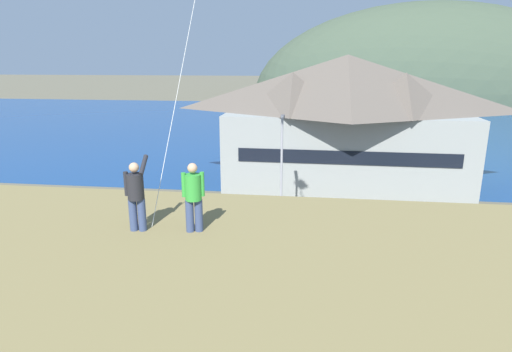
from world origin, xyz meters
name	(u,v)px	position (x,y,z in m)	size (l,w,h in m)	color
ground_plane	(237,305)	(0.00, 0.00, 0.00)	(600.00, 600.00, 0.00)	#66604C
parking_lot_pad	(252,258)	(0.00, 5.00, 0.05)	(40.00, 20.00, 0.10)	slate
bay_water	(293,124)	(0.00, 60.00, 0.01)	(360.00, 84.00, 0.03)	navy
far_hill_west_ridge	(424,100)	(35.58, 113.53, 0.00)	(99.72, 51.36, 54.12)	#42513D
harbor_lodge	(345,117)	(6.25, 21.60, 6.35)	(22.28, 12.37, 11.85)	#999E99
wharf_dock	(287,152)	(0.38, 34.31, 0.35)	(3.20, 12.15, 0.70)	#70604C
moored_boat_wharfside	(261,147)	(-3.01, 35.21, 0.72)	(2.74, 6.85, 2.16)	#23564C
parked_car_front_row_silver	(507,301)	(12.10, 0.14, 1.06)	(4.33, 2.33, 1.82)	black
parked_car_front_row_red	(320,285)	(3.92, 0.52, 1.06)	(4.29, 2.23, 1.82)	#B28923
parked_car_front_row_end	(428,240)	(10.31, 6.63, 1.06)	(4.21, 2.08, 1.82)	#236633
parked_car_corner_spot	(25,274)	(-10.72, -0.26, 1.06)	(4.22, 2.09, 1.82)	#236633
parked_car_back_row_left	(165,286)	(-3.39, -0.47, 1.06)	(4.28, 2.21, 1.82)	red
parking_light_pole	(282,164)	(1.31, 10.55, 4.50)	(0.24, 0.78, 7.71)	#ADADB2
person_kite_flyer	(136,194)	(-0.97, -8.46, 8.24)	(0.52, 0.68, 1.86)	#384770
person_companion	(193,195)	(0.44, -8.34, 8.23)	(0.53, 0.40, 1.74)	#384770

